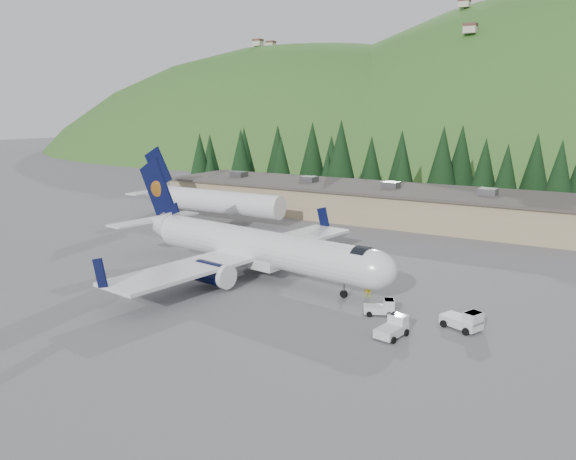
# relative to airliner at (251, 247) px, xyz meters

# --- Properties ---
(ground) EXTENTS (600.00, 600.00, 0.00)m
(ground) POSITION_rel_airliner_xyz_m (1.03, -0.14, -3.14)
(ground) COLOR slate
(airliner) EXTENTS (35.55, 33.47, 11.80)m
(airliner) POSITION_rel_airliner_xyz_m (0.00, 0.00, 0.00)
(airliner) COLOR white
(airliner) RESTS_ON ground
(second_airliner) EXTENTS (27.50, 11.00, 10.05)m
(second_airliner) POSITION_rel_airliner_xyz_m (-23.89, 21.86, 0.18)
(second_airliner) COLOR white
(second_airliner) RESTS_ON ground
(baggage_tug_a) EXTENTS (2.87, 2.36, 1.37)m
(baggage_tug_a) POSITION_rel_airliner_xyz_m (16.33, -3.91, -2.53)
(baggage_tug_a) COLOR silver
(baggage_tug_a) RESTS_ON ground
(baggage_tug_b) EXTENTS (3.51, 2.77, 1.68)m
(baggage_tug_b) POSITION_rel_airliner_xyz_m (23.29, -3.75, -2.39)
(baggage_tug_b) COLOR silver
(baggage_tug_b) RESTS_ON ground
(baggage_tug_c) EXTENTS (2.19, 3.14, 1.56)m
(baggage_tug_c) POSITION_rel_airliner_xyz_m (18.88, -7.90, -2.44)
(baggage_tug_c) COLOR silver
(baggage_tug_c) RESTS_ON ground
(terminal_building) EXTENTS (71.00, 17.00, 6.10)m
(terminal_building) POSITION_rel_airliner_xyz_m (-3.98, 37.86, -0.52)
(terminal_building) COLOR tan
(terminal_building) RESTS_ON ground
(ramp_worker) EXTENTS (0.83, 0.73, 1.91)m
(ramp_worker) POSITION_rel_airliner_xyz_m (13.42, -0.12, -2.19)
(ramp_worker) COLOR yellow
(ramp_worker) RESTS_ON ground
(tree_line) EXTENTS (113.61, 18.76, 14.40)m
(tree_line) POSITION_rel_airliner_xyz_m (-7.67, 61.87, 4.29)
(tree_line) COLOR black
(tree_line) RESTS_ON ground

